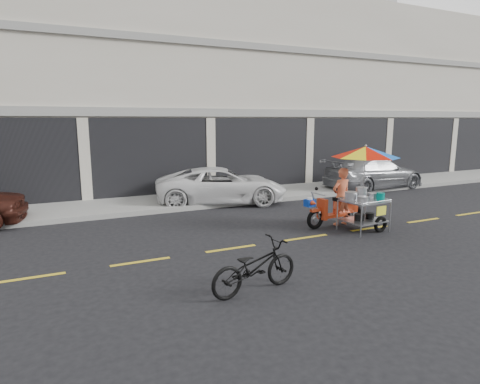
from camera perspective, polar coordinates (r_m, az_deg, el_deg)
name	(u,v)px	position (r m, az deg, el deg)	size (l,w,h in m)	color
ground	(306,238)	(9.96, 9.38, -6.43)	(90.00, 90.00, 0.00)	black
sidewalk	(221,196)	(14.68, -2.77, -0.60)	(45.00, 3.00, 0.15)	gray
shophouse_block	(234,91)	(20.25, -0.88, 14.21)	(36.00, 8.11, 10.40)	beige
centerline	(306,238)	(9.96, 9.38, -6.41)	(42.00, 0.10, 0.01)	gold
white_pickup	(222,185)	(13.75, -2.64, 0.95)	(2.05, 4.44, 1.23)	white
silver_pickup	(374,173)	(17.48, 18.52, 2.56)	(1.85, 4.54, 1.32)	#989A9E
near_bicycle	(255,267)	(6.75, 2.11, -10.59)	(0.58, 1.66, 0.87)	black
food_vendor_rig	(356,176)	(10.83, 16.14, 2.21)	(2.31, 1.83, 2.23)	black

